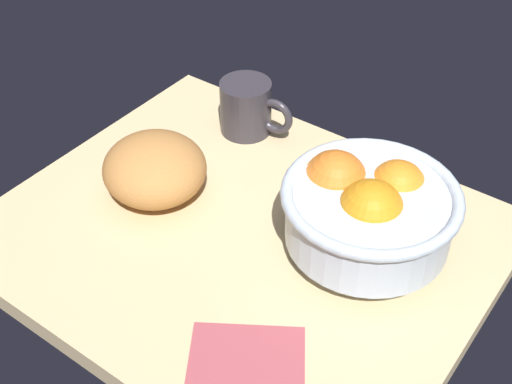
# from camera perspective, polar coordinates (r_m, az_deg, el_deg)

# --- Properties ---
(ground_plane) EXTENTS (0.65, 0.54, 0.03)m
(ground_plane) POSITION_cam_1_polar(r_m,az_deg,el_deg) (0.96, -1.17, -3.86)
(ground_plane) COLOR #D7BC89
(fruit_bowl) EXTENTS (0.23, 0.23, 0.12)m
(fruit_bowl) POSITION_cam_1_polar(r_m,az_deg,el_deg) (0.89, 9.12, -1.33)
(fruit_bowl) COLOR silver
(fruit_bowl) RESTS_ON ground
(bread_loaf) EXTENTS (0.20, 0.20, 0.09)m
(bread_loaf) POSITION_cam_1_polar(r_m,az_deg,el_deg) (0.99, -8.30, 1.91)
(bread_loaf) COLOR #C07F40
(bread_loaf) RESTS_ON ground
(napkin_folded) EXTENTS (0.16, 0.14, 0.01)m
(napkin_folded) POSITION_cam_1_polar(r_m,az_deg,el_deg) (0.81, -0.75, -13.19)
(napkin_folded) COLOR #AD4A52
(napkin_folded) RESTS_ON ground
(mug) EXTENTS (0.12, 0.08, 0.09)m
(mug) POSITION_cam_1_polar(r_m,az_deg,el_deg) (1.10, -0.68, 6.92)
(mug) COLOR #332F36
(mug) RESTS_ON ground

